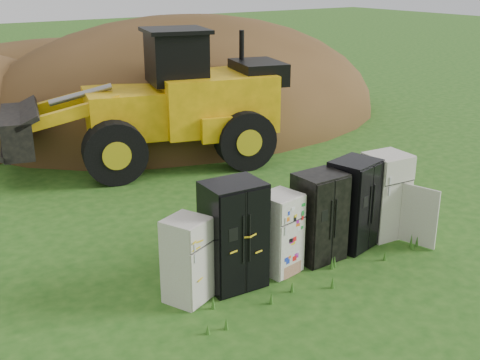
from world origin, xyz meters
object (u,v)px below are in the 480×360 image
object	(u,v)px
wheel_loader	(144,100)
fridge_open_door	(385,195)
fridge_leftmost	(187,260)
fridge_black_side	(233,235)
fridge_sticker	(279,233)
fridge_black_right	(353,204)
fridge_dark_mid	(319,217)

from	to	relation	value
wheel_loader	fridge_open_door	bearing A→B (deg)	-60.02
fridge_leftmost	fridge_black_side	xyz separation A→B (m)	(0.97, 0.00, 0.23)
fridge_sticker	wheel_loader	world-z (taller)	wheel_loader
fridge_leftmost	fridge_open_door	distance (m)	4.88
fridge_sticker	wheel_loader	size ratio (longest dim) A/B	0.19
fridge_black_side	fridge_black_right	xyz separation A→B (m)	(2.96, -0.02, -0.06)
fridge_dark_mid	fridge_sticker	bearing A→B (deg)	178.18
fridge_sticker	fridge_open_door	distance (m)	2.89
fridge_black_right	wheel_loader	size ratio (longest dim) A/B	0.23
fridge_black_side	fridge_sticker	xyz separation A→B (m)	(1.02, -0.05, -0.21)
fridge_sticker	fridge_black_side	bearing A→B (deg)	166.78
fridge_leftmost	fridge_black_right	size ratio (longest dim) A/B	0.82
fridge_dark_mid	wheel_loader	bearing A→B (deg)	89.94
fridge_black_right	wheel_loader	distance (m)	7.58
fridge_sticker	fridge_leftmost	bearing A→B (deg)	168.17
fridge_dark_mid	fridge_black_right	world-z (taller)	fridge_black_right
fridge_sticker	fridge_dark_mid	size ratio (longest dim) A/B	0.88
fridge_sticker	fridge_open_door	world-z (taller)	fridge_open_door
fridge_leftmost	fridge_black_right	bearing A→B (deg)	-23.90
fridge_black_side	fridge_open_door	distance (m)	3.90
fridge_black_side	fridge_open_door	bearing A→B (deg)	2.92
wheel_loader	fridge_dark_mid	bearing A→B (deg)	-74.43
fridge_sticker	wheel_loader	distance (m)	7.60
wheel_loader	fridge_sticker	bearing A→B (deg)	-81.86
fridge_black_side	wheel_loader	distance (m)	7.70
fridge_sticker	fridge_dark_mid	xyz separation A→B (m)	(0.97, -0.01, 0.11)
fridge_black_side	fridge_black_right	bearing A→B (deg)	2.77
fridge_open_door	wheel_loader	world-z (taller)	wheel_loader
fridge_black_right	wheel_loader	world-z (taller)	wheel_loader
fridge_leftmost	fridge_dark_mid	xyz separation A→B (m)	(2.96, -0.06, 0.13)
fridge_dark_mid	fridge_open_door	size ratio (longest dim) A/B	0.97
fridge_leftmost	fridge_black_side	size ratio (longest dim) A/B	0.77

